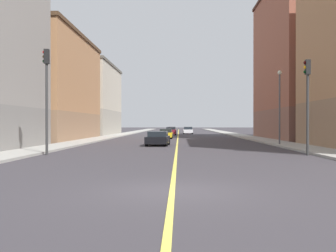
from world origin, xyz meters
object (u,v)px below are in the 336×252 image
object	(u,v)px
street_lamp_left_near	(280,99)
car_black	(158,138)
building_left_mid	(315,63)
car_orange	(172,130)
building_right_midblock	(35,88)
building_right_distant	(80,100)
car_maroon	(171,131)
car_yellow	(166,134)
car_white	(188,130)
traffic_light_left_near	(307,93)
traffic_light_right_near	(46,87)

from	to	relation	value
street_lamp_left_near	car_black	xyz separation A→B (m)	(-10.63, -0.03, -3.47)
building_left_mid	car_orange	bearing A→B (deg)	123.21
building_right_midblock	car_black	bearing A→B (deg)	-37.78
building_left_mid	building_right_distant	bearing A→B (deg)	151.27
car_maroon	car_yellow	xyz separation A→B (m)	(-0.31, -16.46, -0.04)
building_right_midblock	car_yellow	xyz separation A→B (m)	(15.43, 5.00, -5.60)
car_black	car_maroon	bearing A→B (deg)	89.27
building_right_distant	car_white	distance (m)	21.20
building_right_midblock	car_yellow	world-z (taller)	building_right_midblock
traffic_light_left_near	traffic_light_right_near	world-z (taller)	traffic_light_right_near
traffic_light_right_near	car_yellow	size ratio (longest dim) A/B	1.48
building_right_distant	car_maroon	world-z (taller)	building_right_distant
building_right_midblock	street_lamp_left_near	world-z (taller)	building_right_midblock
building_left_mid	car_yellow	bearing A→B (deg)	173.55
building_left_mid	car_black	distance (m)	25.40
traffic_light_right_near	car_white	bearing A→B (deg)	79.32
car_black	traffic_light_left_near	bearing A→B (deg)	-48.19
car_maroon	car_yellow	world-z (taller)	car_maroon
building_right_midblock	traffic_light_right_near	xyz separation A→B (m)	(9.02, -22.63, -2.04)
building_right_distant	traffic_light_left_near	xyz separation A→B (m)	(24.94, -44.17, -2.28)
street_lamp_left_near	car_black	bearing A→B (deg)	-179.84
car_maroon	car_black	size ratio (longest dim) A/B	1.05
street_lamp_left_near	car_white	xyz separation A→B (m)	(-7.09, 41.40, -3.45)
building_right_distant	street_lamp_left_near	world-z (taller)	building_right_distant
building_right_distant	car_yellow	size ratio (longest dim) A/B	4.43
building_right_distant	traffic_light_right_near	xyz separation A→B (m)	(9.02, -44.17, -1.87)
building_right_midblock	street_lamp_left_near	bearing A→B (deg)	-24.54
building_right_midblock	car_orange	bearing A→B (deg)	63.06
traffic_light_right_near	car_white	xyz separation A→B (m)	(9.84, 52.19, -3.53)
building_right_distant	car_black	distance (m)	37.16
building_left_mid	car_yellow	distance (m)	20.66
building_right_midblock	car_yellow	size ratio (longest dim) A/B	4.63
building_left_mid	car_orange	distance (m)	34.56
building_right_midblock	car_black	world-z (taller)	building_right_midblock
car_orange	car_white	bearing A→B (deg)	-22.38
car_white	car_orange	xyz separation A→B (m)	(-3.18, 1.31, 0.01)
traffic_light_right_near	car_orange	distance (m)	54.02
traffic_light_right_near	car_yellow	world-z (taller)	traffic_light_right_near
car_yellow	car_maroon	bearing A→B (deg)	88.92
car_orange	car_yellow	distance (m)	25.86
traffic_light_right_near	building_left_mid	bearing A→B (deg)	45.64
building_right_distant	street_lamp_left_near	size ratio (longest dim) A/B	3.04
street_lamp_left_near	car_white	distance (m)	42.15
car_white	car_black	bearing A→B (deg)	-94.89
building_left_mid	traffic_light_left_near	size ratio (longest dim) A/B	3.38
traffic_light_left_near	street_lamp_left_near	size ratio (longest dim) A/B	0.90
car_orange	car_yellow	bearing A→B (deg)	-90.56
building_left_mid	street_lamp_left_near	distance (m)	17.63
car_maroon	car_yellow	distance (m)	16.46
traffic_light_right_near	car_black	size ratio (longest dim) A/B	1.50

